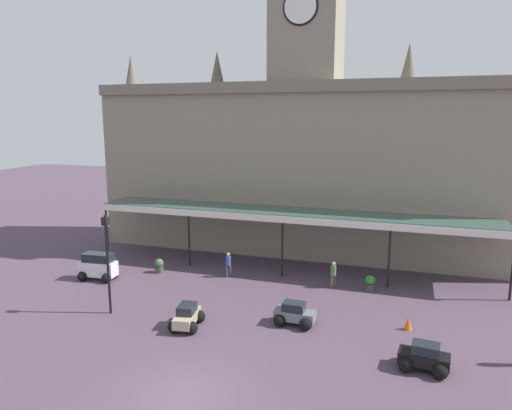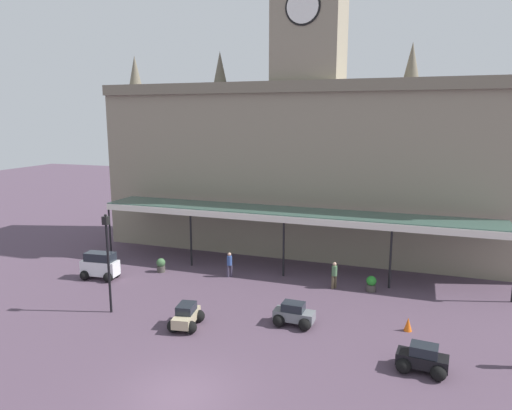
# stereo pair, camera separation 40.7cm
# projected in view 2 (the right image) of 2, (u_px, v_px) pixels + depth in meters

# --- Properties ---
(ground_plane) EXTENTS (140.00, 140.00, 0.00)m
(ground_plane) POSITION_uv_depth(u_px,v_px,m) (180.00, 395.00, 17.82)
(ground_plane) COLOR #503E4E
(station_building) EXTENTS (32.05, 6.05, 21.75)m
(station_building) POSITION_uv_depth(u_px,v_px,m) (308.00, 157.00, 35.82)
(station_building) COLOR gray
(station_building) RESTS_ON ground
(entrance_canopy) EXTENTS (27.33, 3.26, 4.16)m
(entrance_canopy) POSITION_uv_depth(u_px,v_px,m) (289.00, 213.00, 31.58)
(entrance_canopy) COLOR #38564C
(entrance_canopy) RESTS_ON ground
(car_white_van) EXTENTS (2.48, 1.75, 1.77)m
(car_white_van) POSITION_uv_depth(u_px,v_px,m) (100.00, 267.00, 30.48)
(car_white_van) COLOR silver
(car_white_van) RESTS_ON ground
(car_black_sedan) EXTENTS (2.12, 1.64, 1.19)m
(car_black_sedan) POSITION_uv_depth(u_px,v_px,m) (422.00, 360.00, 19.38)
(car_black_sedan) COLOR black
(car_black_sedan) RESTS_ON ground
(car_grey_sedan) EXTENTS (2.07, 1.56, 1.19)m
(car_grey_sedan) POSITION_uv_depth(u_px,v_px,m) (294.00, 316.00, 23.74)
(car_grey_sedan) COLOR slate
(car_grey_sedan) RESTS_ON ground
(car_beige_sedan) EXTENTS (1.72, 2.16, 1.19)m
(car_beige_sedan) POSITION_uv_depth(u_px,v_px,m) (186.00, 317.00, 23.52)
(car_beige_sedan) COLOR tan
(car_beige_sedan) RESTS_ON ground
(pedestrian_crossing_forecourt) EXTENTS (0.34, 0.35, 1.67)m
(pedestrian_crossing_forecourt) POSITION_uv_depth(u_px,v_px,m) (334.00, 274.00, 28.75)
(pedestrian_crossing_forecourt) COLOR brown
(pedestrian_crossing_forecourt) RESTS_ON ground
(pedestrian_beside_cars) EXTENTS (0.34, 0.34, 1.67)m
(pedestrian_beside_cars) POSITION_uv_depth(u_px,v_px,m) (229.00, 264.00, 30.79)
(pedestrian_beside_cars) COLOR #3F384C
(pedestrian_beside_cars) RESTS_ON ground
(victorian_lamppost) EXTENTS (0.30, 0.30, 5.45)m
(victorian_lamppost) POSITION_uv_depth(u_px,v_px,m) (108.00, 253.00, 24.77)
(victorian_lamppost) COLOR black
(victorian_lamppost) RESTS_ON ground
(traffic_cone) EXTENTS (0.40, 0.40, 0.68)m
(traffic_cone) POSITION_uv_depth(u_px,v_px,m) (408.00, 324.00, 23.11)
(traffic_cone) COLOR orange
(traffic_cone) RESTS_ON ground
(planter_by_canopy) EXTENTS (0.60, 0.60, 0.96)m
(planter_by_canopy) POSITION_uv_depth(u_px,v_px,m) (161.00, 265.00, 31.86)
(planter_by_canopy) COLOR #47423D
(planter_by_canopy) RESTS_ON ground
(planter_forecourt_centre) EXTENTS (0.60, 0.60, 0.96)m
(planter_forecourt_centre) POSITION_uv_depth(u_px,v_px,m) (371.00, 284.00, 28.33)
(planter_forecourt_centre) COLOR #47423D
(planter_forecourt_centre) RESTS_ON ground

